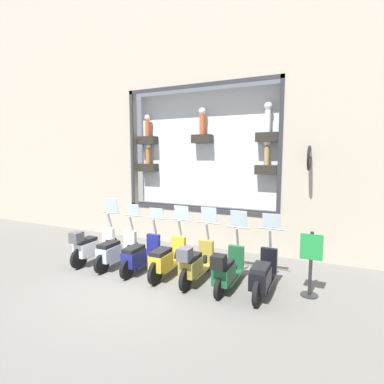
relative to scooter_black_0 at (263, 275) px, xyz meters
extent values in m
plane|color=#66635E|center=(-0.75, 2.70, -0.44)|extent=(120.00, 120.00, 0.00)
cube|color=#ADA08E|center=(2.85, 2.70, 0.14)|extent=(0.40, 5.25, 1.16)
cube|color=#2D2D33|center=(2.64, 2.70, 4.73)|extent=(0.04, 5.25, 0.12)
cube|color=#2D2D33|center=(2.64, 2.70, 0.78)|extent=(0.04, 5.25, 0.12)
cube|color=#2D2D33|center=(2.64, 0.14, 2.75)|extent=(0.04, 0.12, 4.07)
cube|color=#2D2D33|center=(2.64, 5.27, 2.75)|extent=(0.04, 0.12, 4.07)
cube|color=silver|center=(3.20, 2.70, 2.75)|extent=(0.04, 5.01, 3.83)
cube|color=#28231E|center=(2.98, 0.58, 3.09)|extent=(0.36, 0.66, 0.28)
cylinder|color=silver|center=(2.98, 0.58, 3.55)|extent=(0.18, 0.18, 0.65)
sphere|color=white|center=(2.98, 0.58, 4.00)|extent=(0.24, 0.24, 0.24)
cube|color=#28231E|center=(2.98, 2.70, 3.09)|extent=(0.36, 0.66, 0.28)
cylinder|color=#CC4C23|center=(2.98, 2.70, 3.55)|extent=(0.18, 0.18, 0.64)
sphere|color=white|center=(2.98, 2.70, 3.98)|extent=(0.23, 0.23, 0.23)
cube|color=#28231E|center=(2.98, 4.83, 3.09)|extent=(0.36, 0.66, 0.28)
cylinder|color=#CC4C23|center=(2.98, 4.83, 3.51)|extent=(0.16, 0.16, 0.56)
sphere|color=white|center=(2.98, 4.83, 3.89)|extent=(0.20, 0.20, 0.20)
cube|color=#28231E|center=(2.98, 0.58, 2.11)|extent=(0.36, 0.66, 0.28)
cylinder|color=#9E7F4C|center=(2.98, 0.58, 2.54)|extent=(0.16, 0.16, 0.58)
sphere|color=white|center=(2.98, 0.58, 2.94)|extent=(0.21, 0.21, 0.21)
cube|color=#28231E|center=(2.98, 4.83, 2.11)|extent=(0.36, 0.66, 0.28)
cylinder|color=#B26B2D|center=(2.98, 4.83, 2.53)|extent=(0.15, 0.15, 0.55)
sphere|color=beige|center=(2.98, 4.83, 2.90)|extent=(0.20, 0.20, 0.20)
cylinder|color=black|center=(2.48, -0.67, 2.47)|extent=(0.35, 0.05, 0.05)
torus|color=black|center=(2.30, -0.67, 2.47)|extent=(0.67, 0.07, 0.67)
cylinder|color=white|center=(2.30, -0.67, 2.47)|extent=(0.55, 0.03, 0.55)
cylinder|color=black|center=(0.73, 0.00, -0.17)|extent=(0.53, 0.09, 0.53)
cylinder|color=black|center=(-0.54, 0.00, -0.17)|extent=(0.53, 0.09, 0.53)
cube|color=black|center=(0.09, 0.00, -0.19)|extent=(1.02, 0.38, 0.06)
cube|color=black|center=(-0.28, 0.00, 0.02)|extent=(0.61, 0.35, 0.36)
cube|color=black|center=(-0.28, 0.00, 0.25)|extent=(0.58, 0.31, 0.10)
cube|color=black|center=(0.64, 0.00, 0.12)|extent=(0.12, 0.37, 0.56)
cylinder|color=gray|center=(0.71, 0.00, 0.62)|extent=(0.20, 0.06, 0.45)
cylinder|color=gray|center=(0.78, 0.00, 0.83)|extent=(0.04, 0.61, 0.04)
cube|color=silver|center=(0.82, 0.00, 1.01)|extent=(0.09, 0.42, 0.36)
cylinder|color=black|center=(0.77, 0.79, -0.22)|extent=(0.44, 0.09, 0.44)
cylinder|color=black|center=(-0.58, 0.79, -0.22)|extent=(0.44, 0.09, 0.44)
cube|color=#19512D|center=(0.09, 0.79, -0.23)|extent=(1.02, 0.39, 0.06)
cube|color=#19512D|center=(-0.28, 0.79, -0.02)|extent=(0.61, 0.35, 0.36)
cube|color=black|center=(-0.28, 0.79, 0.21)|extent=(0.58, 0.31, 0.10)
cube|color=#19512D|center=(0.64, 0.79, 0.08)|extent=(0.12, 0.37, 0.56)
cylinder|color=gray|center=(0.71, 0.79, 0.57)|extent=(0.20, 0.06, 0.45)
cylinder|color=gray|center=(0.78, 0.79, 0.79)|extent=(0.04, 0.60, 0.04)
cube|color=silver|center=(0.82, 0.79, 1.00)|extent=(0.10, 0.42, 0.41)
cube|color=black|center=(-0.62, 0.79, 0.37)|extent=(0.28, 0.28, 0.28)
cylinder|color=black|center=(0.73, 1.58, -0.18)|extent=(0.53, 0.09, 0.53)
cylinder|color=black|center=(-0.55, 1.58, -0.18)|extent=(0.53, 0.09, 0.53)
cube|color=olive|center=(0.09, 1.58, -0.19)|extent=(1.02, 0.38, 0.06)
cube|color=olive|center=(-0.28, 1.58, 0.02)|extent=(0.61, 0.35, 0.36)
cube|color=black|center=(-0.28, 1.58, 0.25)|extent=(0.58, 0.31, 0.10)
cube|color=olive|center=(0.64, 1.58, 0.12)|extent=(0.12, 0.37, 0.56)
cylinder|color=gray|center=(0.71, 1.58, 0.61)|extent=(0.20, 0.06, 0.45)
cylinder|color=gray|center=(0.78, 1.58, 0.83)|extent=(0.04, 0.60, 0.04)
cube|color=silver|center=(0.82, 1.58, 1.03)|extent=(0.10, 0.42, 0.40)
cube|color=#4C4C51|center=(-0.60, 1.58, 0.41)|extent=(0.28, 0.28, 0.28)
cylinder|color=black|center=(0.72, 2.37, -0.17)|extent=(0.55, 0.09, 0.55)
cylinder|color=black|center=(-0.54, 2.37, -0.17)|extent=(0.55, 0.09, 0.55)
cube|color=gold|center=(0.09, 2.37, -0.18)|extent=(1.02, 0.39, 0.06)
cube|color=gold|center=(-0.28, 2.37, 0.03)|extent=(0.61, 0.35, 0.36)
cube|color=black|center=(-0.28, 2.37, 0.26)|extent=(0.58, 0.31, 0.10)
cube|color=gold|center=(0.64, 2.37, 0.13)|extent=(0.12, 0.37, 0.56)
cylinder|color=gray|center=(0.71, 2.37, 0.62)|extent=(0.20, 0.06, 0.45)
cylinder|color=gray|center=(0.78, 2.37, 0.84)|extent=(0.04, 0.60, 0.04)
cube|color=silver|center=(0.82, 2.37, 1.03)|extent=(0.09, 0.42, 0.37)
cylinder|color=black|center=(0.75, 3.15, -0.20)|extent=(0.48, 0.09, 0.48)
cylinder|color=black|center=(-0.56, 3.15, -0.20)|extent=(0.48, 0.09, 0.48)
cube|color=navy|center=(0.09, 3.15, -0.21)|extent=(1.02, 0.39, 0.06)
cube|color=navy|center=(-0.28, 3.15, 0.00)|extent=(0.61, 0.35, 0.36)
cube|color=black|center=(-0.28, 3.15, 0.23)|extent=(0.58, 0.31, 0.10)
cube|color=navy|center=(0.64, 3.15, 0.10)|extent=(0.12, 0.37, 0.56)
cylinder|color=gray|center=(0.71, 3.15, 0.59)|extent=(0.20, 0.06, 0.45)
cylinder|color=gray|center=(0.78, 3.15, 0.81)|extent=(0.04, 0.60, 0.04)
cube|color=silver|center=(0.82, 3.15, 0.95)|extent=(0.07, 0.42, 0.28)
cylinder|color=black|center=(0.74, 3.94, -0.19)|extent=(0.50, 0.09, 0.50)
cylinder|color=black|center=(-0.56, 3.94, -0.19)|extent=(0.50, 0.09, 0.50)
cube|color=#B7BCC6|center=(0.09, 3.94, -0.20)|extent=(1.02, 0.38, 0.06)
cube|color=#B7BCC6|center=(-0.28, 3.94, 0.01)|extent=(0.61, 0.35, 0.36)
cube|color=black|center=(-0.28, 3.94, 0.24)|extent=(0.58, 0.31, 0.10)
cube|color=#B7BCC6|center=(0.64, 3.94, 0.11)|extent=(0.12, 0.37, 0.56)
cylinder|color=gray|center=(0.71, 3.94, 0.60)|extent=(0.20, 0.06, 0.45)
cylinder|color=gray|center=(0.78, 3.94, 0.82)|extent=(0.04, 0.60, 0.04)
cube|color=silver|center=(0.82, 3.94, 0.98)|extent=(0.08, 0.42, 0.33)
cylinder|color=black|center=(0.73, 4.73, -0.17)|extent=(0.54, 0.09, 0.54)
cylinder|color=black|center=(-0.54, 4.73, -0.17)|extent=(0.54, 0.09, 0.54)
cube|color=silver|center=(0.09, 4.73, -0.19)|extent=(1.02, 0.38, 0.06)
cube|color=silver|center=(-0.28, 4.73, 0.02)|extent=(0.61, 0.35, 0.36)
cube|color=black|center=(-0.28, 4.73, 0.25)|extent=(0.58, 0.31, 0.10)
cube|color=silver|center=(0.64, 4.73, 0.12)|extent=(0.12, 0.37, 0.56)
cylinder|color=gray|center=(0.71, 4.73, 0.62)|extent=(0.20, 0.06, 0.45)
cylinder|color=gray|center=(0.78, 4.73, 0.83)|extent=(0.04, 0.61, 0.04)
cube|color=silver|center=(0.82, 4.73, 1.05)|extent=(0.11, 0.42, 0.43)
cube|color=#4C4C51|center=(-0.59, 4.73, 0.41)|extent=(0.28, 0.28, 0.28)
cylinder|color=#232326|center=(0.36, -0.92, -0.43)|extent=(0.36, 0.36, 0.02)
cylinder|color=#232326|center=(0.36, -0.92, 0.26)|extent=(0.07, 0.07, 1.40)
cube|color=#1E8438|center=(0.34, -0.92, 0.63)|extent=(0.03, 0.45, 0.55)
camera|label=1|loc=(-6.21, -1.22, 2.52)|focal=28.00mm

